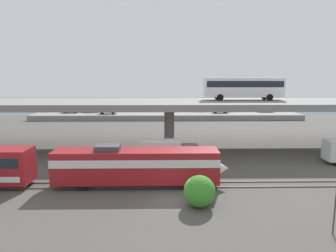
% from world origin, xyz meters
% --- Properties ---
extents(ground_plane, '(260.00, 260.00, 0.00)m').
position_xyz_m(ground_plane, '(0.00, 0.00, 0.00)').
color(ground_plane, '#4C4944').
extents(rail_strip_near, '(110.00, 0.12, 0.12)m').
position_xyz_m(rail_strip_near, '(0.00, 3.26, 0.06)').
color(rail_strip_near, '#59544C').
rests_on(rail_strip_near, ground_plane).
extents(rail_strip_far, '(110.00, 0.12, 0.12)m').
position_xyz_m(rail_strip_far, '(0.00, 4.74, 0.06)').
color(rail_strip_far, '#59544C').
rests_on(rail_strip_far, ground_plane).
extents(train_locomotive, '(17.30, 3.04, 4.18)m').
position_xyz_m(train_locomotive, '(-2.79, 4.00, 2.19)').
color(train_locomotive, maroon).
rests_on(train_locomotive, ground_plane).
extents(highway_overpass, '(96.00, 12.68, 7.18)m').
position_xyz_m(highway_overpass, '(0.00, 20.00, 6.58)').
color(highway_overpass, gray).
rests_on(highway_overpass, ground_plane).
extents(transit_bus_on_overpass, '(12.00, 2.68, 3.40)m').
position_xyz_m(transit_bus_on_overpass, '(11.33, 21.44, 9.24)').
color(transit_bus_on_overpass, silver).
rests_on(transit_bus_on_overpass, highway_overpass).
extents(service_truck_west, '(6.80, 2.46, 3.04)m').
position_xyz_m(service_truck_west, '(-0.21, 11.41, 1.64)').
color(service_truck_west, '#515459').
rests_on(service_truck_west, ground_plane).
extents(pier_parking_lot, '(67.95, 12.93, 1.29)m').
position_xyz_m(pier_parking_lot, '(0.00, 55.00, 0.65)').
color(pier_parking_lot, gray).
rests_on(pier_parking_lot, ground_plane).
extents(parked_car_0, '(4.49, 1.98, 1.50)m').
position_xyz_m(parked_car_0, '(2.09, 57.26, 2.07)').
color(parked_car_0, silver).
rests_on(parked_car_0, pier_parking_lot).
extents(parked_car_1, '(4.60, 1.91, 1.50)m').
position_xyz_m(parked_car_1, '(-20.07, 55.62, 2.07)').
color(parked_car_1, '#0C4C26').
rests_on(parked_car_1, pier_parking_lot).
extents(parked_car_2, '(4.33, 1.84, 1.50)m').
position_xyz_m(parked_car_2, '(-25.14, 54.46, 2.06)').
color(parked_car_2, '#9E998C').
rests_on(parked_car_2, pier_parking_lot).
extents(parked_car_3, '(4.67, 1.96, 1.50)m').
position_xyz_m(parked_car_3, '(9.23, 57.14, 2.07)').
color(parked_car_3, maroon).
rests_on(parked_car_3, pier_parking_lot).
extents(parked_car_4, '(4.31, 1.92, 1.50)m').
position_xyz_m(parked_car_4, '(26.47, 55.62, 2.06)').
color(parked_car_4, maroon).
rests_on(parked_car_4, pier_parking_lot).
extents(parked_car_5, '(4.15, 1.90, 1.50)m').
position_xyz_m(parked_car_5, '(13.84, 53.44, 2.06)').
color(parked_car_5, silver).
rests_on(parked_car_5, pier_parking_lot).
extents(parked_car_6, '(4.13, 1.90, 1.50)m').
position_xyz_m(parked_car_6, '(16.18, 56.78, 2.06)').
color(parked_car_6, maroon).
rests_on(parked_car_6, pier_parking_lot).
extents(parked_car_7, '(4.38, 1.97, 1.50)m').
position_xyz_m(parked_car_7, '(-14.93, 51.91, 2.06)').
color(parked_car_7, '#B7B7BC').
rests_on(parked_car_7, pier_parking_lot).
extents(harbor_water, '(140.00, 36.00, 0.01)m').
position_xyz_m(harbor_water, '(0.00, 78.00, 0.00)').
color(harbor_water, navy).
rests_on(harbor_water, ground_plane).
extents(shrub_right, '(2.68, 2.68, 2.68)m').
position_xyz_m(shrub_right, '(2.11, -1.02, 1.34)').
color(shrub_right, '#378926').
rests_on(shrub_right, ground_plane).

